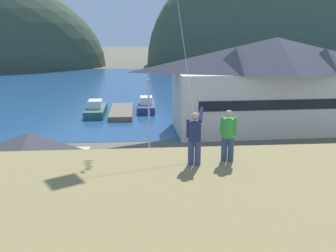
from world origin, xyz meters
TOP-DOWN VIEW (x-y plane):
  - ground_plane at (0.00, 0.00)m, footprint 600.00×600.00m
  - parking_lot_pad at (0.00, 5.00)m, footprint 40.00×20.00m
  - bay_water at (0.00, 60.00)m, footprint 360.00×84.00m
  - far_hill_east_peak at (40.51, 114.57)m, footprint 80.69×59.13m
  - harbor_lodge at (12.79, 21.76)m, footprint 24.80×10.16m
  - storage_shed_near_lot at (-10.50, 4.08)m, footprint 7.92×6.10m
  - wharf_dock at (-5.64, 32.13)m, footprint 3.20×10.06m
  - moored_boat_wharfside at (-9.32, 32.30)m, footprint 2.66×8.24m
  - moored_boat_outer_mooring at (-2.02, 34.59)m, footprint 2.79×8.01m
  - parked_car_lone_by_shed at (12.17, 7.39)m, footprint 4.23×2.11m
  - parked_car_mid_row_far at (5.31, 0.52)m, footprint 4.34×2.34m
  - parked_car_front_row_silver at (7.65, 5.91)m, footprint 4.23×2.10m
  - parked_car_front_row_end at (-3.29, 5.36)m, footprint 4.22×2.08m
  - parking_light_pole at (-2.30, 10.55)m, footprint 0.24×0.78m
  - person_kite_flyer at (-1.37, -8.89)m, footprint 0.61×0.61m
  - person_companion at (-0.20, -8.61)m, footprint 0.53×0.40m

SIDE VIEW (x-z plane):
  - ground_plane at x=0.00m, z-range 0.00..0.00m
  - far_hill_east_peak at x=40.51m, z-range -39.28..39.28m
  - bay_water at x=0.00m, z-range 0.00..0.03m
  - parking_lot_pad at x=0.00m, z-range 0.00..0.10m
  - wharf_dock at x=-5.64m, z-range 0.00..0.70m
  - moored_boat_outer_mooring at x=-2.02m, z-range -0.36..1.80m
  - moored_boat_wharfside at x=-9.32m, z-range -0.36..1.80m
  - parked_car_lone_by_shed at x=12.17m, z-range 0.15..1.97m
  - parked_car_mid_row_far at x=5.31m, z-range 0.15..1.97m
  - parked_car_front_row_silver at x=7.65m, z-range 0.15..1.97m
  - parked_car_front_row_end at x=-3.29m, z-range 0.15..1.97m
  - storage_shed_near_lot at x=-10.50m, z-range 0.10..5.05m
  - parking_light_pole at x=-2.30m, z-range 0.64..8.13m
  - harbor_lodge at x=12.79m, z-range 0.33..11.24m
  - person_companion at x=-0.20m, z-range 7.27..9.01m
  - person_kite_flyer at x=-1.37m, z-range 7.22..9.08m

